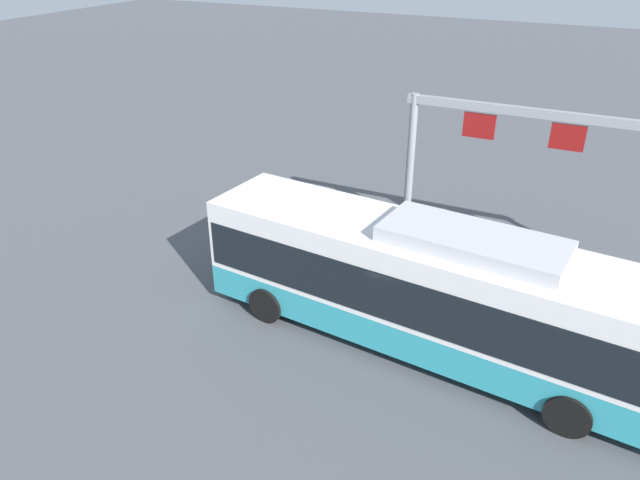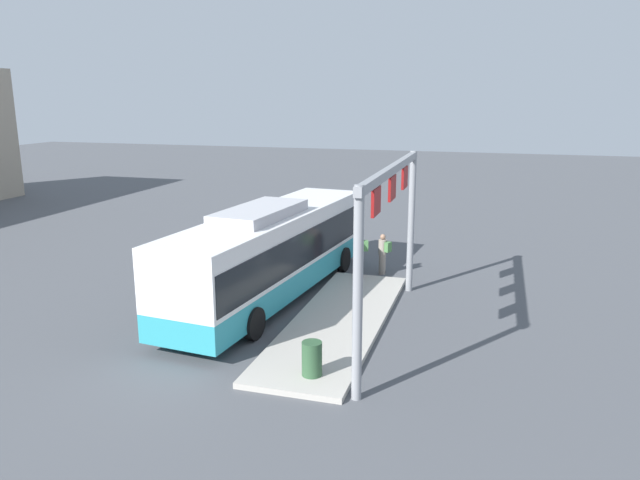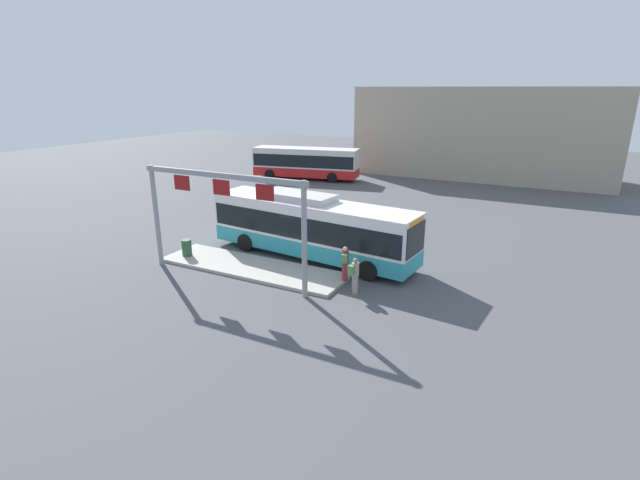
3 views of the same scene
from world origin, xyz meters
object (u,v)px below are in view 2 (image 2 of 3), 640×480
object	(u,v)px
person_boarding	(360,253)
person_waiting_near	(383,253)
bus_main	(272,249)
trash_bin	(312,359)

from	to	relation	value
person_boarding	person_waiting_near	size ratio (longest dim) A/B	1.00
person_waiting_near	person_boarding	bearing A→B (deg)	71.37
person_boarding	person_waiting_near	xyz separation A→B (m)	(0.84, -0.78, -0.16)
bus_main	person_boarding	size ratio (longest dim) A/B	7.18
person_waiting_near	trash_bin	distance (m)	9.83
bus_main	trash_bin	bearing A→B (deg)	-144.89
bus_main	trash_bin	distance (m)	6.84
person_boarding	person_waiting_near	bearing A→B (deg)	-151.61
person_waiting_near	bus_main	bearing A→B (deg)	74.94
person_boarding	person_waiting_near	world-z (taller)	person_boarding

